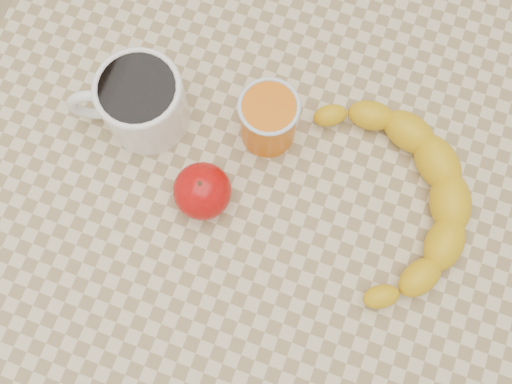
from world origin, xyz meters
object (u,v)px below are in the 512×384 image
(table, at_px, (256,213))
(apple, at_px, (202,191))
(coffee_mug, at_px, (140,102))
(banana, at_px, (395,198))
(orange_juice_glass, at_px, (268,119))

(table, relative_size, apple, 9.21)
(coffee_mug, bearing_deg, apple, -34.41)
(apple, bearing_deg, coffee_mug, 145.59)
(banana, bearing_deg, apple, 175.49)
(table, bearing_deg, apple, -157.69)
(apple, distance_m, banana, 0.22)
(coffee_mug, relative_size, apple, 1.77)
(coffee_mug, distance_m, banana, 0.32)
(table, height_order, banana, banana)
(coffee_mug, distance_m, orange_juice_glass, 0.15)
(orange_juice_glass, relative_size, banana, 0.23)
(coffee_mug, bearing_deg, banana, -0.21)
(table, xyz_separation_m, banana, (0.16, 0.05, 0.11))
(table, relative_size, banana, 2.23)
(table, bearing_deg, coffee_mug, 163.27)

